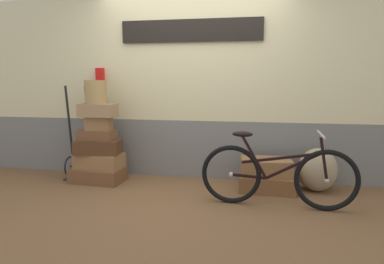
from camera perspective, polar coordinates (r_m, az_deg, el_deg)
The scene contains 14 objects.
ground at distance 3.98m, azimuth -1.89°, elevation -11.29°, with size 10.16×5.20×0.06m, color brown.
station_building at distance 4.56m, azimuth 0.42°, elevation 7.59°, with size 8.16×0.74×2.47m.
suitcase_0 at distance 4.64m, azimuth -15.88°, elevation -7.09°, with size 0.68×0.42×0.18m, color brown.
suitcase_1 at distance 4.60m, azimuth -15.66°, elevation -4.78°, with size 0.61×0.35×0.20m, color olive.
suitcase_2 at distance 4.53m, azimuth -15.88°, elevation -2.50°, with size 0.58×0.30×0.18m, color #4C2D19.
suitcase_3 at distance 4.55m, azimuth -16.07°, elevation -0.50°, with size 0.47×0.26×0.13m, color brown.
suitcase_4 at distance 4.50m, azimuth -15.77°, elevation 1.42°, with size 0.32×0.19×0.18m, color olive.
suitcase_5 at distance 4.47m, azimuth -15.90°, elevation 3.63°, with size 0.46×0.26×0.17m, color #9E754C.
suitcase_6 at distance 4.22m, azimuth 12.83°, elevation -8.50°, with size 0.66×0.44×0.19m, color brown.
suitcase_7 at distance 4.17m, azimuth 12.64°, elevation -5.87°, with size 0.60×0.39×0.20m, color olive.
wicker_basket at distance 4.49m, azimuth -16.29°, elevation 6.64°, with size 0.28×0.28×0.30m, color #A8844C.
luggage_trolley at distance 4.86m, azimuth -18.73°, elevation -3.95°, with size 0.37×0.36×1.27m.
burlap_sack at distance 4.32m, azimuth 20.82°, elevation -6.11°, with size 0.46×0.39×0.53m, color #9E8966.
bicycle at distance 3.64m, azimuth 14.41°, elevation -7.26°, with size 1.63×0.46×0.81m.
Camera 1 is at (0.79, -3.65, 1.34)m, focal length 30.94 mm.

